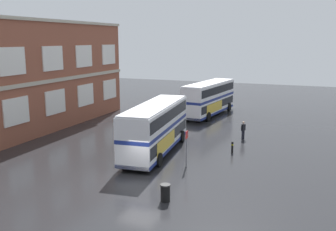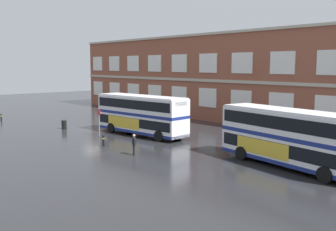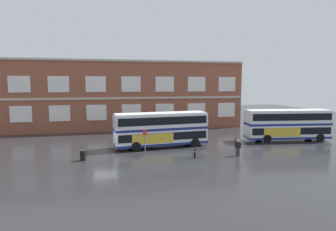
{
  "view_description": "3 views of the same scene",
  "coord_description": "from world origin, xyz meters",
  "px_view_note": "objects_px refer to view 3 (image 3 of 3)",
  "views": [
    {
      "loc": [
        -21.2,
        -10.43,
        9.23
      ],
      "look_at": [
        9.33,
        1.67,
        2.61
      ],
      "focal_mm": 40.4,
      "sensor_mm": 36.0,
      "label": 1
    },
    {
      "loc": [
        38.62,
        -22.32,
        7.17
      ],
      "look_at": [
        11.1,
        1.32,
        2.5
      ],
      "focal_mm": 42.06,
      "sensor_mm": 36.0,
      "label": 2
    },
    {
      "loc": [
        0.09,
        -31.18,
        7.48
      ],
      "look_at": [
        7.73,
        3.41,
        3.53
      ],
      "focal_mm": 30.56,
      "sensor_mm": 36.0,
      "label": 3
    }
  ],
  "objects_px": {
    "bus_stand_flag": "(145,140)",
    "waiting_passenger": "(238,147)",
    "station_litter_bin": "(83,155)",
    "double_decker_middle": "(287,124)",
    "safety_bollard_west": "(195,153)",
    "double_decker_near": "(161,129)"
  },
  "relations": [
    {
      "from": "waiting_passenger",
      "to": "station_litter_bin",
      "type": "relative_size",
      "value": 1.65
    },
    {
      "from": "double_decker_near",
      "to": "waiting_passenger",
      "type": "relative_size",
      "value": 6.59
    },
    {
      "from": "bus_stand_flag",
      "to": "station_litter_bin",
      "type": "distance_m",
      "value": 6.39
    },
    {
      "from": "double_decker_middle",
      "to": "safety_bollard_west",
      "type": "height_order",
      "value": "double_decker_middle"
    },
    {
      "from": "double_decker_middle",
      "to": "station_litter_bin",
      "type": "bearing_deg",
      "value": -169.94
    },
    {
      "from": "double_decker_near",
      "to": "double_decker_middle",
      "type": "height_order",
      "value": "same"
    },
    {
      "from": "bus_stand_flag",
      "to": "station_litter_bin",
      "type": "height_order",
      "value": "bus_stand_flag"
    },
    {
      "from": "waiting_passenger",
      "to": "station_litter_bin",
      "type": "bearing_deg",
      "value": 174.23
    },
    {
      "from": "double_decker_middle",
      "to": "waiting_passenger",
      "type": "bearing_deg",
      "value": -148.56
    },
    {
      "from": "double_decker_middle",
      "to": "station_litter_bin",
      "type": "height_order",
      "value": "double_decker_middle"
    },
    {
      "from": "waiting_passenger",
      "to": "safety_bollard_west",
      "type": "height_order",
      "value": "waiting_passenger"
    },
    {
      "from": "double_decker_near",
      "to": "waiting_passenger",
      "type": "xyz_separation_m",
      "value": [
        6.98,
        -5.93,
        -1.22
      ]
    },
    {
      "from": "waiting_passenger",
      "to": "bus_stand_flag",
      "type": "bearing_deg",
      "value": 165.54
    },
    {
      "from": "waiting_passenger",
      "to": "station_litter_bin",
      "type": "distance_m",
      "value": 15.72
    },
    {
      "from": "station_litter_bin",
      "to": "bus_stand_flag",
      "type": "bearing_deg",
      "value": 7.71
    },
    {
      "from": "waiting_passenger",
      "to": "bus_stand_flag",
      "type": "distance_m",
      "value": 9.73
    },
    {
      "from": "waiting_passenger",
      "to": "safety_bollard_west",
      "type": "relative_size",
      "value": 1.79
    },
    {
      "from": "double_decker_near",
      "to": "station_litter_bin",
      "type": "distance_m",
      "value": 9.82
    },
    {
      "from": "bus_stand_flag",
      "to": "waiting_passenger",
      "type": "bearing_deg",
      "value": -14.46
    },
    {
      "from": "waiting_passenger",
      "to": "double_decker_near",
      "type": "bearing_deg",
      "value": 139.68
    },
    {
      "from": "double_decker_near",
      "to": "safety_bollard_west",
      "type": "bearing_deg",
      "value": -68.82
    },
    {
      "from": "station_litter_bin",
      "to": "safety_bollard_west",
      "type": "bearing_deg",
      "value": -8.13
    }
  ]
}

